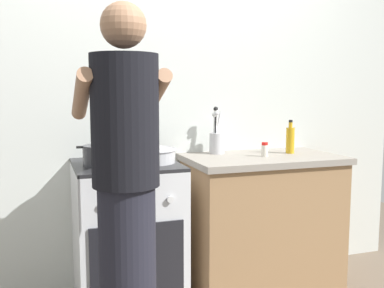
{
  "coord_description": "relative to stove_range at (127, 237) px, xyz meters",
  "views": [
    {
      "loc": [
        -0.81,
        -2.4,
        1.32
      ],
      "look_at": [
        0.05,
        0.12,
        1.0
      ],
      "focal_mm": 41.4,
      "sensor_mm": 36.0,
      "label": 1
    }
  ],
  "objects": [
    {
      "name": "utensil_crock",
      "position": [
        0.65,
        0.2,
        0.55
      ],
      "size": [
        0.1,
        0.1,
        0.32
      ],
      "color": "silver",
      "rests_on": "countertop"
    },
    {
      "name": "spice_bottle",
      "position": [
        0.89,
        -0.03,
        0.49
      ],
      "size": [
        0.04,
        0.04,
        0.09
      ],
      "color": "silver",
      "rests_on": "countertop"
    },
    {
      "name": "mixing_bowl",
      "position": [
        0.14,
        -0.03,
        0.5
      ],
      "size": [
        0.31,
        0.31,
        0.08
      ],
      "color": "#B7B7BC",
      "rests_on": "stove_range"
    },
    {
      "name": "back_wall",
      "position": [
        0.55,
        0.35,
        0.8
      ],
      "size": [
        3.2,
        0.1,
        2.5
      ],
      "color": "silver",
      "rests_on": "ground"
    },
    {
      "name": "person",
      "position": [
        -0.11,
        -0.61,
        0.41
      ],
      "size": [
        0.41,
        0.5,
        1.7
      ],
      "color": "black",
      "rests_on": "ground"
    },
    {
      "name": "stove_range",
      "position": [
        0.0,
        0.0,
        0.0
      ],
      "size": [
        0.6,
        0.62,
        0.9
      ],
      "color": "silver",
      "rests_on": "ground"
    },
    {
      "name": "pot",
      "position": [
        -0.14,
        -0.04,
        0.51
      ],
      "size": [
        0.28,
        0.22,
        0.12
      ],
      "color": "#38383D",
      "rests_on": "stove_range"
    },
    {
      "name": "oil_bottle",
      "position": [
        1.13,
        0.05,
        0.54
      ],
      "size": [
        0.06,
        0.06,
        0.23
      ],
      "color": "gold",
      "rests_on": "countertop"
    },
    {
      "name": "countertop",
      "position": [
        0.9,
        0.0,
        0.0
      ],
      "size": [
        1.0,
        0.6,
        0.9
      ],
      "color": "#99724C",
      "rests_on": "ground"
    }
  ]
}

